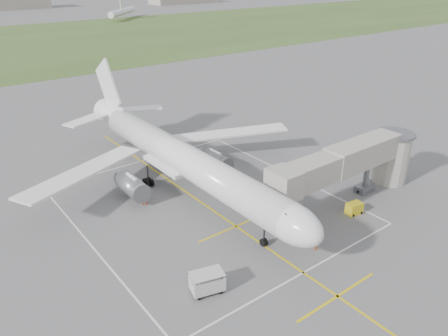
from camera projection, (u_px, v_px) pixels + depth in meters
ground at (186, 192)px, 54.97m from camera, size 700.00×700.00×0.00m
apron_markings at (213, 211)px, 50.78m from camera, size 28.20×60.00×0.01m
airliner at (182, 158)px, 53.65m from camera, size 38.93×46.75×13.52m
jet_bridge at (358, 162)px, 51.91m from camera, size 23.40×5.00×7.20m
gpu_unit at (354, 208)px, 49.96m from camera, size 1.95×1.50×1.35m
baggage_cart at (207, 282)px, 37.80m from camera, size 3.21×2.40×1.99m
ramp_worker_nose at (317, 242)px, 43.49m from camera, size 0.73×0.56×1.80m
ramp_worker_wing at (144, 198)px, 51.84m from camera, size 1.03×0.98×1.68m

